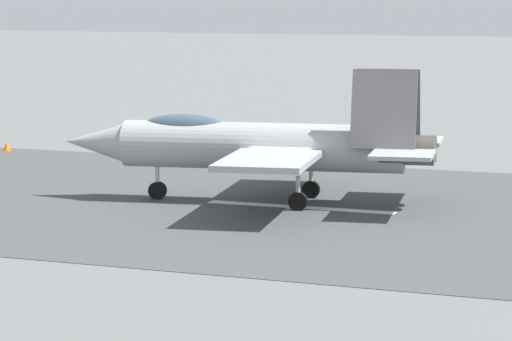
% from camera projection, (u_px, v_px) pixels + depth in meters
% --- Properties ---
extents(ground_plane, '(400.00, 400.00, 0.00)m').
position_uv_depth(ground_plane, '(282.00, 207.00, 53.25)').
color(ground_plane, slate).
extents(runway_strip, '(240.00, 26.00, 0.02)m').
position_uv_depth(runway_strip, '(283.00, 206.00, 53.24)').
color(runway_strip, '#424546').
rests_on(runway_strip, ground).
extents(fighter_jet, '(16.39, 13.41, 5.65)m').
position_uv_depth(fighter_jet, '(262.00, 144.00, 53.84)').
color(fighter_jet, '#9EA4A6').
rests_on(fighter_jet, ground).
extents(marker_cone_mid, '(0.44, 0.44, 0.55)m').
position_uv_depth(marker_cone_mid, '(188.00, 155.00, 67.64)').
color(marker_cone_mid, orange).
rests_on(marker_cone_mid, ground).
extents(marker_cone_far, '(0.44, 0.44, 0.55)m').
position_uv_depth(marker_cone_far, '(7.00, 146.00, 71.58)').
color(marker_cone_far, orange).
rests_on(marker_cone_far, ground).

